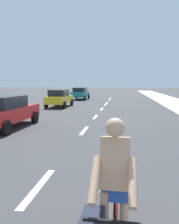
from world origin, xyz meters
TOP-DOWN VIEW (x-y plane):
  - ground_plane at (0.00, 20.00)m, footprint 160.00×160.00m
  - lane_stripe_2 at (0.00, 6.74)m, footprint 0.16×1.80m
  - lane_stripe_3 at (0.00, 12.36)m, footprint 0.16×1.80m
  - lane_stripe_4 at (0.00, 16.52)m, footprint 0.16×1.80m
  - lane_stripe_5 at (0.00, 20.89)m, footprint 0.16×1.80m
  - lane_stripe_6 at (0.00, 24.63)m, footprint 0.16×1.80m
  - lane_stripe_7 at (0.00, 26.51)m, footprint 0.16×1.80m
  - lane_stripe_8 at (0.00, 30.67)m, footprint 0.16×1.80m
  - lane_stripe_9 at (0.00, 34.11)m, footprint 0.16×1.80m
  - cyclist at (1.62, 4.90)m, footprint 0.62×1.71m
  - parked_car_red at (-3.95, 12.37)m, footprint 2.05×4.30m
  - parked_car_yellow at (-4.01, 21.96)m, footprint 1.86×3.90m
  - parked_car_teal at (-3.81, 30.96)m, footprint 1.96×4.11m

SIDE VIEW (x-z plane):
  - ground_plane at x=0.00m, z-range 0.00..0.00m
  - lane_stripe_2 at x=0.00m, z-range 0.00..0.01m
  - lane_stripe_3 at x=0.00m, z-range 0.00..0.01m
  - lane_stripe_4 at x=0.00m, z-range 0.00..0.01m
  - lane_stripe_5 at x=0.00m, z-range 0.00..0.01m
  - lane_stripe_6 at x=0.00m, z-range 0.00..0.01m
  - lane_stripe_7 at x=0.00m, z-range 0.00..0.01m
  - lane_stripe_8 at x=0.00m, z-range 0.00..0.01m
  - lane_stripe_9 at x=0.00m, z-range 0.00..0.01m
  - cyclist at x=1.62m, z-range -0.08..1.74m
  - parked_car_yellow at x=-4.01m, z-range 0.05..1.62m
  - parked_car_teal at x=-3.81m, z-range 0.05..1.62m
  - parked_car_red at x=-3.95m, z-range 0.05..1.62m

